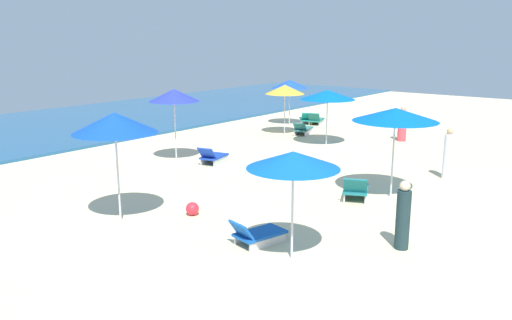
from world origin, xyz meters
name	(u,v)px	position (x,y,z in m)	size (l,w,h in m)	color
ocean	(2,134)	(0.00, 24.15, 0.06)	(60.00, 11.69, 0.12)	#215784
umbrella_0	(115,123)	(-4.05, 10.09, 2.49)	(2.06, 2.06, 2.75)	silver
umbrella_1	(290,84)	(10.82, 15.25, 2.11)	(1.87, 1.87, 2.33)	silver
lounge_chair_1_0	(306,119)	(11.54, 14.67, 0.25)	(1.34, 1.24, 0.67)	silver
lounge_chair_1_1	(316,120)	(11.77, 14.19, 0.23)	(1.59, 1.06, 0.67)	silver
umbrella_2	(395,115)	(2.09, 5.62, 2.39)	(2.40, 2.40, 2.58)	silver
lounge_chair_2_0	(356,190)	(1.22, 6.29, 0.29)	(1.42, 1.13, 0.75)	silver
umbrella_3	(285,89)	(8.35, 13.81, 2.11)	(1.83, 1.83, 2.33)	silver
lounge_chair_3_0	(303,129)	(8.80, 13.06, 0.26)	(1.57, 0.96, 0.66)	silver
umbrella_4	(174,95)	(1.36, 13.79, 2.44)	(1.83, 1.83, 2.67)	silver
lounge_chair_4_0	(213,157)	(1.86, 12.40, 0.27)	(1.40, 0.89, 0.70)	silver
umbrella_5	(293,160)	(-3.28, 5.40, 2.11)	(1.91, 1.91, 2.29)	silver
lounge_chair_5_0	(257,234)	(-3.13, 6.45, 0.23)	(1.35, 0.89, 0.62)	silver
umbrella_6	(328,95)	(7.44, 10.98, 2.13)	(2.32, 2.32, 2.33)	silver
beachgoer_0	(448,155)	(5.08, 5.03, 0.79)	(0.40, 0.40, 1.67)	white
beachgoer_1	(402,125)	(10.22, 8.79, 0.70)	(0.53, 0.53, 1.53)	#EC434E
beachgoer_3	(403,217)	(-1.37, 3.81, 0.73)	(0.32, 0.32, 1.54)	#1C3136
beach_ball_2	(192,209)	(-2.63, 8.97, 0.17)	(0.35, 0.35, 0.35)	red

